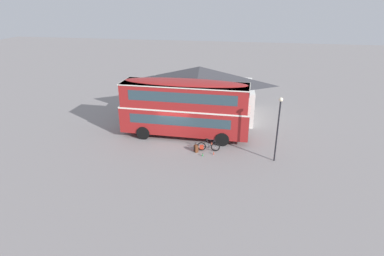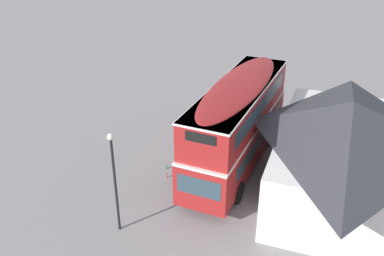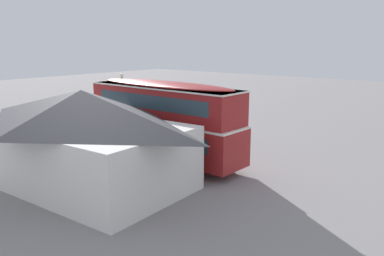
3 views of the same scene
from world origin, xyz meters
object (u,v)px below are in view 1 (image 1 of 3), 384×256
object	(u,v)px
double_decker_bus	(185,106)
water_bottle_red_squeeze	(214,153)
water_bottle_green_metal	(203,155)
touring_bicycle	(208,146)
backpack_on_ground	(196,148)
street_lamp	(278,123)

from	to	relation	value
double_decker_bus	water_bottle_red_squeeze	xyz separation A→B (m)	(2.74, -2.87, -2.53)
water_bottle_green_metal	water_bottle_red_squeeze	distance (m)	0.86
double_decker_bus	touring_bicycle	distance (m)	3.93
backpack_on_ground	street_lamp	xyz separation A→B (m)	(5.72, -0.35, 2.60)
touring_bicycle	water_bottle_green_metal	bearing A→B (deg)	-104.33
water_bottle_red_squeeze	street_lamp	xyz separation A→B (m)	(4.36, -0.13, 2.78)
street_lamp	backpack_on_ground	bearing A→B (deg)	176.46
touring_bicycle	double_decker_bus	bearing A→B (deg)	133.50
touring_bicycle	backpack_on_ground	world-z (taller)	touring_bicycle
backpack_on_ground	water_bottle_red_squeeze	bearing A→B (deg)	-9.33
backpack_on_ground	water_bottle_red_squeeze	distance (m)	1.39
water_bottle_green_metal	touring_bicycle	bearing A→B (deg)	75.67
touring_bicycle	water_bottle_red_squeeze	size ratio (longest dim) A/B	6.94
touring_bicycle	water_bottle_red_squeeze	distance (m)	0.80
double_decker_bus	water_bottle_green_metal	xyz separation A→B (m)	(1.97, -3.26, -2.54)
touring_bicycle	backpack_on_ground	distance (m)	0.89
touring_bicycle	water_bottle_green_metal	xyz separation A→B (m)	(-0.24, -0.93, -0.27)
double_decker_bus	street_lamp	world-z (taller)	double_decker_bus
water_bottle_green_metal	water_bottle_red_squeeze	bearing A→B (deg)	27.09
touring_bicycle	water_bottle_red_squeeze	world-z (taller)	touring_bicycle
double_decker_bus	touring_bicycle	bearing A→B (deg)	-46.50
touring_bicycle	street_lamp	world-z (taller)	street_lamp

